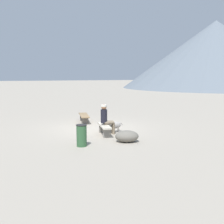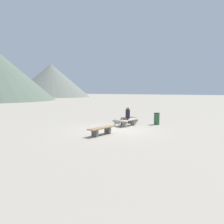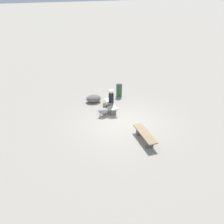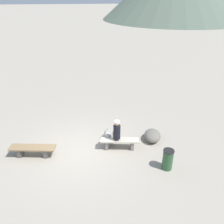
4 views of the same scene
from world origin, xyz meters
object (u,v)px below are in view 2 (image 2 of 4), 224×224
(bench_right, at_px, (129,121))
(seated_person, at_px, (126,115))
(bench_left, at_px, (102,130))
(trash_bin, at_px, (157,119))
(boulder, at_px, (132,120))
(dog, at_px, (118,121))

(bench_right, bearing_deg, seated_person, 142.77)
(bench_left, bearing_deg, bench_right, 9.26)
(trash_bin, distance_m, boulder, 1.84)
(bench_left, relative_size, dog, 2.07)
(bench_right, distance_m, boulder, 1.58)
(bench_left, bearing_deg, trash_bin, -6.61)
(bench_left, bearing_deg, boulder, 13.96)
(bench_left, distance_m, boulder, 5.01)
(bench_right, xyz_separation_m, dog, (-0.43, 0.55, 0.02))
(bench_right, relative_size, dog, 1.83)
(boulder, bearing_deg, bench_left, -174.73)
(bench_right, height_order, trash_bin, trash_bin)
(seated_person, bearing_deg, bench_right, -42.67)
(bench_right, relative_size, trash_bin, 1.98)
(bench_left, bearing_deg, dog, 19.56)
(dog, bearing_deg, bench_right, 41.84)
(dog, bearing_deg, boulder, 89.98)
(bench_right, bearing_deg, trash_bin, -33.56)
(seated_person, bearing_deg, bench_left, -174.19)
(dog, relative_size, boulder, 0.95)
(trash_bin, bearing_deg, seated_person, 137.48)
(seated_person, distance_m, trash_bin, 2.28)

